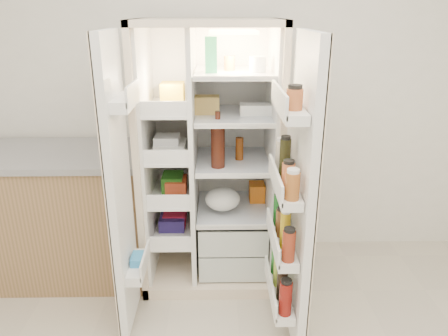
{
  "coord_description": "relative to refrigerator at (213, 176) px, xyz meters",
  "views": [
    {
      "loc": [
        -0.13,
        -1.14,
        1.85
      ],
      "look_at": [
        -0.09,
        1.25,
        0.96
      ],
      "focal_mm": 34.0,
      "sensor_mm": 36.0,
      "label": 1
    }
  ],
  "objects": [
    {
      "name": "wall_back",
      "position": [
        0.16,
        0.35,
        0.61
      ],
      "size": [
        4.0,
        0.02,
        2.7
      ],
      "primitive_type": "cube",
      "color": "white",
      "rests_on": "floor"
    },
    {
      "name": "freezer_door",
      "position": [
        -0.51,
        -0.6,
        0.15
      ],
      "size": [
        0.15,
        0.4,
        1.72
      ],
      "color": "white",
      "rests_on": "floor"
    },
    {
      "name": "refrigerator",
      "position": [
        0.0,
        0.0,
        0.0
      ],
      "size": [
        0.93,
        0.7,
        1.8
      ],
      "color": "beige",
      "rests_on": "floor"
    },
    {
      "name": "kitchen_counter",
      "position": [
        -1.09,
        -0.03,
        -0.27
      ],
      "size": [
        1.3,
        0.69,
        0.94
      ],
      "color": "#97704B",
      "rests_on": "floor"
    },
    {
      "name": "fridge_door",
      "position": [
        0.47,
        -0.7,
        0.13
      ],
      "size": [
        0.17,
        0.58,
        1.72
      ],
      "color": "white",
      "rests_on": "floor"
    }
  ]
}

